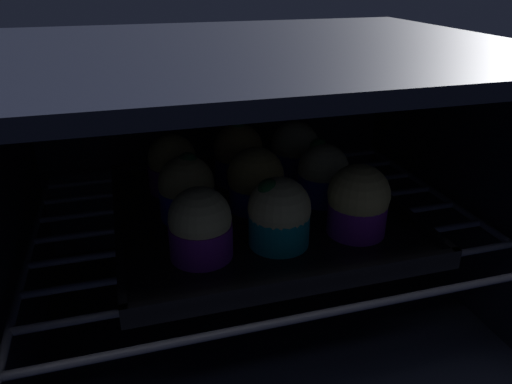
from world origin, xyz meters
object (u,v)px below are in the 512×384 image
object	(u,v)px
baking_tray	(256,211)
muffin_row2_col1	(238,155)
muffin_row2_col0	(173,165)
muffin_row0_col2	(358,202)
muffin_row1_col2	(323,175)
muffin_row1_col0	(187,189)
muffin_row2_col2	(295,150)
muffin_row1_col1	(257,181)
muffin_row0_col0	(200,226)
muffin_row0_col1	(276,215)

from	to	relation	value
baking_tray	muffin_row2_col1	bearing A→B (deg)	90.44
baking_tray	muffin_row2_col0	distance (cm)	13.23
muffin_row0_col2	muffin_row1_col2	xyz separation A→B (cm)	(-0.33, 9.13, -0.38)
muffin_row1_col0	muffin_row2_col2	size ratio (longest dim) A/B	1.04
muffin_row1_col1	baking_tray	bearing A→B (deg)	-136.21
muffin_row0_col0	muffin_row2_col1	xyz separation A→B (cm)	(8.55, 17.98, 0.49)
muffin_row0_col1	muffin_row1_col1	xyz separation A→B (cm)	(0.59, 9.19, 0.09)
muffin_row0_col0	muffin_row0_col1	bearing A→B (deg)	0.63
muffin_row0_col2	muffin_row2_col1	size ratio (longest dim) A/B	0.94
muffin_row0_col2	muffin_row2_col0	xyz separation A→B (cm)	(-18.52, 17.64, -0.28)
muffin_row2_col1	muffin_row2_col2	xyz separation A→B (cm)	(8.59, 0.39, -0.34)
baking_tray	muffin_row0_col0	size ratio (longest dim) A/B	4.49
muffin_row2_col1	muffin_row2_col2	distance (cm)	8.61
muffin_row0_col2	muffin_row1_col2	world-z (taller)	muffin_row0_col2
muffin_row0_col1	muffin_row2_col0	distance (cm)	19.64
muffin_row0_col1	muffin_row1_col0	distance (cm)	12.29
muffin_row0_col1	muffin_row2_col2	xyz separation A→B (cm)	(8.92, 18.28, 0.09)
muffin_row0_col2	muffin_row2_col0	world-z (taller)	muffin_row0_col2
baking_tray	muffin_row2_col0	xyz separation A→B (cm)	(-9.22, 8.55, 4.12)
baking_tray	muffin_row0_col1	xyz separation A→B (cm)	(-0.39, -9.00, 4.08)
muffin_row1_col2	muffin_row2_col2	distance (cm)	9.25
muffin_row2_col0	muffin_row1_col1	bearing A→B (deg)	-41.58
baking_tray	muffin_row2_col2	bearing A→B (deg)	47.44
muffin_row1_col2	muffin_row2_col2	size ratio (longest dim) A/B	1.01
muffin_row0_col1	muffin_row1_col1	size ratio (longest dim) A/B	1.00
muffin_row1_col2	muffin_row2_col1	world-z (taller)	muffin_row2_col1
baking_tray	muffin_row1_col1	xyz separation A→B (cm)	(0.20, 0.19, 4.17)
muffin_row1_col1	muffin_row0_col1	bearing A→B (deg)	-93.69
muffin_row1_col0	muffin_row1_col1	xyz separation A→B (cm)	(8.80, 0.03, 0.04)
muffin_row1_col0	muffin_row1_col1	distance (cm)	8.80
muffin_row1_col2	muffin_row2_col1	bearing A→B (deg)	135.62
muffin_row0_col1	muffin_row1_col2	size ratio (longest dim) A/B	0.99
baking_tray	muffin_row1_col2	distance (cm)	9.84
muffin_row0_col2	muffin_row2_col2	xyz separation A→B (cm)	(-0.78, 18.37, -0.23)
muffin_row1_col0	muffin_row2_col2	world-z (taller)	muffin_row1_col0
baking_tray	muffin_row1_col2	bearing A→B (deg)	0.27
muffin_row0_col1	muffin_row0_col2	bearing A→B (deg)	-0.54
muffin_row0_col0	muffin_row2_col2	world-z (taller)	muffin_row2_col2
muffin_row1_col1	muffin_row2_col2	distance (cm)	12.33
muffin_row0_col0	muffin_row1_col2	distance (cm)	19.82
muffin_row0_col1	muffin_row0_col2	xyz separation A→B (cm)	(9.70, -0.09, 0.32)
muffin_row1_col1	muffin_row2_col1	world-z (taller)	muffin_row2_col1
muffin_row1_col0	muffin_row2_col0	world-z (taller)	muffin_row1_col0
muffin_row0_col0	muffin_row2_col1	size ratio (longest dim) A/B	0.88
baking_tray	muffin_row0_col0	bearing A→B (deg)	-133.50
muffin_row1_col1	muffin_row1_col0	bearing A→B (deg)	-179.77
muffin_row0_col1	muffin_row1_col0	size ratio (longest dim) A/B	0.96
muffin_row2_col2	muffin_row0_col2	bearing A→B (deg)	-87.57
muffin_row2_col0	muffin_row2_col2	bearing A→B (deg)	2.36
muffin_row0_col2	muffin_row0_col1	bearing A→B (deg)	179.46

